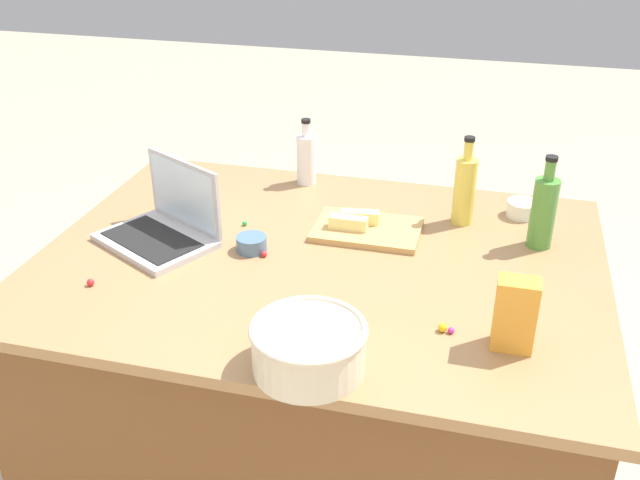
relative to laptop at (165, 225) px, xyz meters
name	(u,v)px	position (x,y,z in m)	size (l,w,h in m)	color
island_counter	(320,386)	(-0.45, -0.01, -0.50)	(1.51, 1.12, 0.90)	brown
laptop	(165,225)	(0.00, 0.00, 0.00)	(0.38, 0.35, 0.22)	#B7B7BC
mixing_bowl_large	(309,347)	(-0.55, 0.46, 0.01)	(0.25, 0.25, 0.11)	beige
bottle_vinegar	(306,158)	(-0.28, -0.49, 0.04)	(0.06, 0.06, 0.22)	white
bottle_oil	(465,189)	(-0.80, -0.32, 0.06)	(0.06, 0.06, 0.27)	#DBC64C
bottle_olive	(543,211)	(-1.02, -0.23, 0.06)	(0.07, 0.07, 0.27)	#4C8C38
cutting_board	(367,230)	(-0.54, -0.18, -0.04)	(0.30, 0.21, 0.02)	tan
butter_stick_left	(360,217)	(-0.52, -0.21, -0.01)	(0.11, 0.04, 0.04)	#F4E58C
butter_stick_right	(348,223)	(-0.49, -0.16, -0.01)	(0.11, 0.04, 0.04)	#F4E58C
ramekin_small	(522,209)	(-0.97, -0.41, -0.02)	(0.09, 0.09, 0.05)	white
ramekin_medium	(252,244)	(-0.26, 0.00, -0.03)	(0.08, 0.08, 0.04)	slate
candy_bag	(515,314)	(-0.96, 0.27, 0.04)	(0.09, 0.06, 0.17)	gold
candy_0	(451,330)	(-0.83, 0.26, -0.04)	(0.02, 0.02, 0.02)	#CC3399
candy_1	(443,328)	(-0.81, 0.26, -0.04)	(0.02, 0.02, 0.02)	yellow
candy_2	(245,223)	(-0.19, -0.14, -0.04)	(0.01, 0.01, 0.01)	green
candy_3	(193,237)	(-0.07, -0.02, -0.04)	(0.01, 0.01, 0.01)	red
candy_4	(90,282)	(0.08, 0.28, -0.04)	(0.02, 0.02, 0.02)	red
candy_5	(264,254)	(-0.30, 0.03, -0.04)	(0.02, 0.02, 0.02)	red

